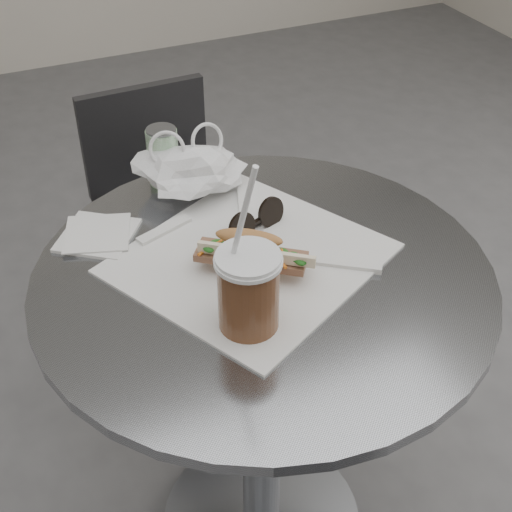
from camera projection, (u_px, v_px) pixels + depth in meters
name	position (u px, v px, depth m)	size (l,w,h in m)	color
cafe_table	(262.00, 385.00, 1.34)	(0.76, 0.76, 0.74)	slate
chair_far	(174.00, 259.00, 1.84)	(0.40, 0.41, 0.76)	#303032
sandwich_paper	(250.00, 258.00, 1.19)	(0.39, 0.37, 0.00)	white
banh_mi	(250.00, 253.00, 1.14)	(0.23, 0.20, 0.08)	#A8683F
iced_coffee	(248.00, 291.00, 1.02)	(0.10, 0.10, 0.28)	brown
sunglasses	(256.00, 222.00, 1.24)	(0.12, 0.06, 0.06)	black
plastic_bag	(192.00, 173.00, 1.32)	(0.19, 0.15, 0.10)	white
napkin_stack	(97.00, 235.00, 1.24)	(0.17, 0.17, 0.01)	white
drink_can	(163.00, 156.00, 1.35)	(0.06, 0.06, 0.11)	#67AA63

